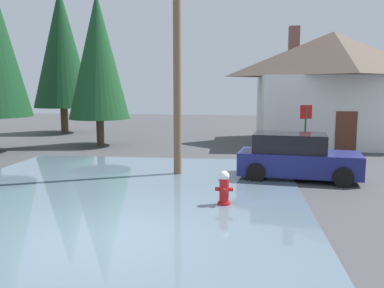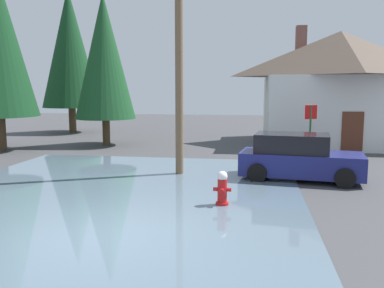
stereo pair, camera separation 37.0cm
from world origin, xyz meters
name	(u,v)px [view 1 (the left image)]	position (x,y,z in m)	size (l,w,h in m)	color
ground_plane	(109,239)	(0.00, 0.00, -0.05)	(80.00, 80.00, 0.10)	#424244
flood_puddle	(113,195)	(-0.95, 3.26, 0.02)	(10.98, 12.80, 0.05)	slate
fire_hydrant	(224,189)	(2.31, 2.59, 0.47)	(0.48, 0.41, 0.95)	red
utility_pole	(177,36)	(0.47, 6.39, 4.91)	(1.60, 0.28, 9.45)	brown
stop_sign_far	(306,120)	(5.58, 10.73, 1.69)	(0.60, 0.30, 2.39)	#1E4C28
house	(331,86)	(7.72, 16.07, 3.23)	(8.67, 7.68, 6.70)	silver
parked_car	(296,157)	(4.63, 6.21, 0.75)	(4.24, 2.38, 1.58)	navy
pine_tree_tall_left	(98,56)	(-4.91, 13.51, 4.79)	(3.25, 3.25, 8.13)	#4C3823
pine_tree_short_left	(61,48)	(-9.55, 19.38, 5.82)	(3.96, 3.96, 9.90)	#4C3823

